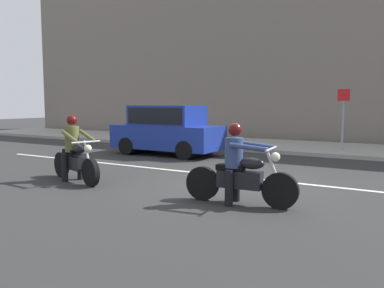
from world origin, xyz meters
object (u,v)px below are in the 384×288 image
parked_hatchback_cobalt_blue (167,129)px  street_sign_post (343,112)px  motorcycle_with_rider_denim_blue (239,171)px  motorcycle_with_rider_olive (75,155)px

parked_hatchback_cobalt_blue → street_sign_post: bearing=34.4°
parked_hatchback_cobalt_blue → street_sign_post: 6.59m
motorcycle_with_rider_denim_blue → street_sign_post: size_ratio=0.95×
parked_hatchback_cobalt_blue → street_sign_post: size_ratio=1.75×
motorcycle_with_rider_denim_blue → street_sign_post: 8.90m
motorcycle_with_rider_denim_blue → motorcycle_with_rider_olive: size_ratio=1.03×
motorcycle_with_rider_olive → parked_hatchback_cobalt_blue: 5.28m
motorcycle_with_rider_denim_blue → parked_hatchback_cobalt_blue: bearing=135.1°
motorcycle_with_rider_olive → parked_hatchback_cobalt_blue: bearing=99.7°
parked_hatchback_cobalt_blue → street_sign_post: street_sign_post is taller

